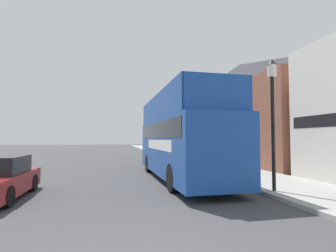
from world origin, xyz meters
The scene contains 8 objects.
ground_plane centered at (0.00, 21.00, 0.00)m, with size 144.00×144.00×0.00m, color #3D3D3F.
sidewalk centered at (6.95, 18.00, 0.07)m, with size 3.63×108.00×0.14m.
brick_terrace_rear centered at (11.77, 19.53, 4.59)m, with size 6.00×21.00×9.18m.
tour_bus centered at (3.17, 9.38, 1.89)m, with size 2.65×10.21×4.18m.
parked_car_ahead_of_bus centered at (4.01, 17.69, 0.67)m, with size 1.99×4.09×1.43m.
lamp_post_nearest centered at (5.58, 5.11, 3.46)m, with size 0.35×0.35×4.82m.
lamp_post_second centered at (5.64, 12.15, 3.18)m, with size 0.35×0.35×4.37m.
lamp_post_third centered at (5.55, 19.20, 3.53)m, with size 0.35×0.35×4.94m.
Camera 1 is at (-0.16, -3.42, 2.01)m, focal length 28.00 mm.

